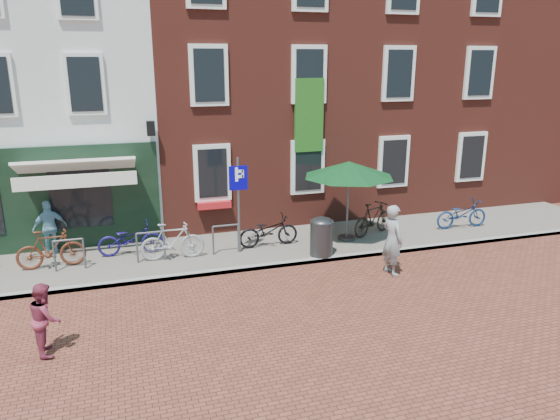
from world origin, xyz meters
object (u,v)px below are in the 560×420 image
object	(u,v)px
litter_bin	(322,234)
parasol	(349,166)
woman	(392,240)
parking_sign	(239,192)
bicycle_3	(172,241)
bicycle_5	(373,219)
boy	(45,318)
bicycle_1	(51,249)
cafe_person	(50,227)
bicycle_6	(462,214)
bicycle_4	(268,231)
bicycle_2	(130,239)

from	to	relation	value
litter_bin	parasol	world-z (taller)	parasol
woman	parasol	bearing A→B (deg)	-8.10
parking_sign	parasol	xyz separation A→B (m)	(3.26, 0.11, 0.49)
litter_bin	bicycle_3	bearing A→B (deg)	166.93
litter_bin	parking_sign	bearing A→B (deg)	156.68
litter_bin	bicycle_5	world-z (taller)	litter_bin
boy	bicycle_1	world-z (taller)	boy
parasol	litter_bin	bearing A→B (deg)	-140.14
parking_sign	boy	xyz separation A→B (m)	(-4.52, -3.83, -1.13)
cafe_person	bicycle_6	size ratio (longest dim) A/B	0.87
boy	bicycle_4	bearing A→B (deg)	-60.77
litter_bin	bicycle_1	bearing A→B (deg)	170.06
parasol	bicycle_6	bearing A→B (deg)	-0.75
bicycle_2	bicycle_4	size ratio (longest dim) A/B	1.00
parasol	bicycle_3	size ratio (longest dim) A/B	1.58
parking_sign	bicycle_1	bearing A→B (deg)	176.23
bicycle_3	parking_sign	bearing A→B (deg)	-87.41
litter_bin	woman	world-z (taller)	woman
parasol	cafe_person	world-z (taller)	parasol
bicycle_2	boy	bearing A→B (deg)	160.62
boy	bicycle_6	distance (m)	12.33
boy	bicycle_3	size ratio (longest dim) A/B	0.82
boy	bicycle_5	bearing A→B (deg)	-72.41
parking_sign	bicycle_2	bearing A→B (deg)	166.34
parasol	bicycle_4	xyz separation A→B (m)	(-2.37, 0.12, -1.75)
parking_sign	bicycle_3	world-z (taller)	parking_sign
litter_bin	bicycle_5	distance (m)	2.44
boy	parking_sign	bearing A→B (deg)	-57.37
parasol	boy	bearing A→B (deg)	-153.14
parasol	cafe_person	size ratio (longest dim) A/B	1.76
bicycle_3	parasol	bearing A→B (deg)	-85.93
litter_bin	bicycle_5	size ratio (longest dim) A/B	0.68
bicycle_4	bicycle_5	xyz separation A→B (m)	(3.31, 0.05, 0.05)
bicycle_5	bicycle_6	distance (m)	2.98
bicycle_2	litter_bin	bearing A→B (deg)	-107.14
bicycle_2	bicycle_6	world-z (taller)	same
parasol	bicycle_6	distance (m)	4.29
bicycle_6	cafe_person	bearing A→B (deg)	86.06
bicycle_3	bicycle_4	world-z (taller)	bicycle_3
litter_bin	cafe_person	world-z (taller)	cafe_person
boy	bicycle_2	distance (m)	4.83
bicycle_4	bicycle_5	size ratio (longest dim) A/B	1.03
bicycle_1	bicycle_4	xyz separation A→B (m)	(5.73, -0.09, -0.05)
bicycle_2	parasol	bearing A→B (deg)	-94.78
parking_sign	bicycle_2	xyz separation A→B (m)	(-2.87, 0.70, -1.26)
parasol	woman	distance (m)	2.87
litter_bin	parasol	xyz separation A→B (m)	(1.20, 1.00, 1.61)
litter_bin	woman	xyz separation A→B (m)	(1.29, -1.50, 0.21)
parking_sign	bicycle_1	size ratio (longest dim) A/B	1.59
cafe_person	bicycle_2	size ratio (longest dim) A/B	0.87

